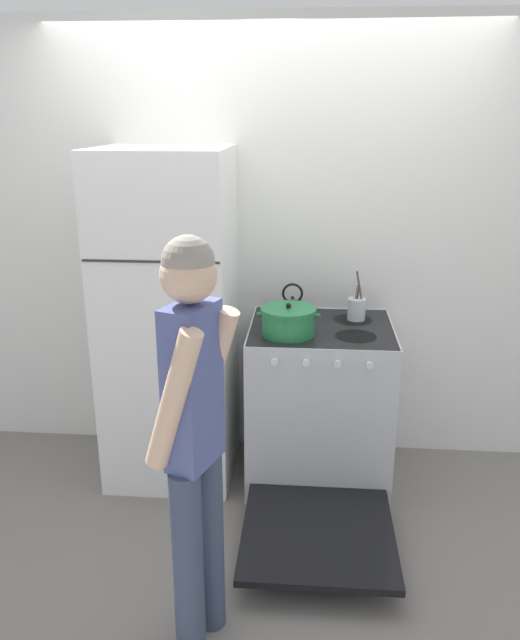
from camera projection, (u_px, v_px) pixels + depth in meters
name	position (u px, v px, depth m)	size (l,w,h in m)	color
ground_plane	(270.00, 442.00, 4.05)	(14.00, 14.00, 0.00)	slate
wall_back	(272.00, 248.00, 3.67)	(10.00, 0.06, 2.55)	silver
refrigerator	(169.00, 320.00, 3.48)	(0.70, 0.69, 1.87)	white
stove_range	(319.00, 406.00, 3.52)	(0.79, 1.43, 0.92)	silver
dutch_oven_pot	(288.00, 321.00, 3.27)	(0.33, 0.29, 0.17)	#237A42
tea_kettle	(293.00, 308.00, 3.53)	(0.19, 0.15, 0.21)	black
utensil_jar	(357.00, 308.00, 3.51)	(0.10, 0.10, 0.28)	silver
person	(194.00, 430.00, 2.25)	(0.35, 0.40, 1.66)	#38425B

